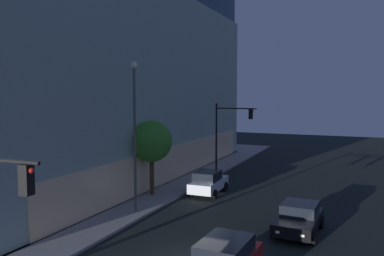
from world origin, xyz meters
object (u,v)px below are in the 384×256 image
at_px(street_lamp_sidewalk, 135,120).
at_px(car_white, 208,182).
at_px(modern_building, 52,74).
at_px(traffic_light_far_corner, 228,127).
at_px(sidewalk_tree, 152,142).
at_px(car_black, 299,218).

xyz_separation_m(street_lamp_sidewalk, car_white, (6.42, -2.35, -4.95)).
xyz_separation_m(modern_building, street_lamp_sidewalk, (-9.56, -15.35, -3.64)).
bearing_deg(traffic_light_far_corner, sidewalk_tree, 166.94).
relative_size(street_lamp_sidewalk, car_black, 2.07).
distance_m(traffic_light_far_corner, street_lamp_sidewalk, 14.59).
bearing_deg(sidewalk_tree, street_lamp_sidewalk, -164.34).
relative_size(modern_building, car_black, 8.18).
xyz_separation_m(car_black, car_white, (5.75, 7.44, 0.09)).
bearing_deg(traffic_light_far_corner, car_black, -148.24).
bearing_deg(sidewalk_tree, traffic_light_far_corner, -13.06).
height_order(modern_building, car_white, modern_building).
xyz_separation_m(modern_building, sidewalk_tree, (-5.47, -14.20, -5.45)).
xyz_separation_m(sidewalk_tree, car_white, (2.32, -3.50, -3.14)).
distance_m(modern_building, street_lamp_sidewalk, 18.45).
relative_size(modern_building, traffic_light_far_corner, 5.65).
height_order(sidewalk_tree, car_black, sidewalk_tree).
bearing_deg(car_white, street_lamp_sidewalk, 159.87).
height_order(traffic_light_far_corner, car_black, traffic_light_far_corner).
height_order(traffic_light_far_corner, sidewalk_tree, traffic_light_far_corner).
bearing_deg(modern_building, car_black, -109.48).
height_order(traffic_light_far_corner, street_lamp_sidewalk, street_lamp_sidewalk).
bearing_deg(car_black, car_white, 52.29).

